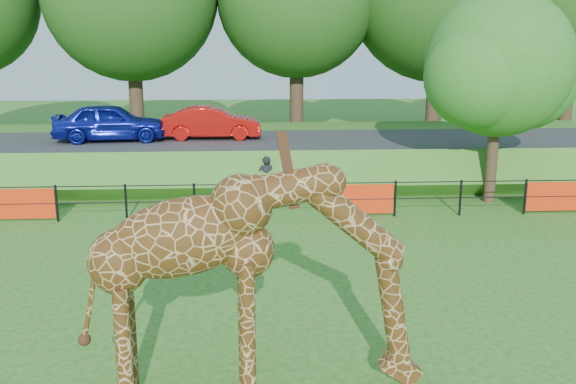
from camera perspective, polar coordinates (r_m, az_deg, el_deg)
name	(u,v)px	position (r m, az deg, el deg)	size (l,w,h in m)	color
ground	(270,342)	(11.73, -1.59, -13.20)	(90.00, 90.00, 0.00)	#286419
giraffe	(257,285)	(9.40, -2.81, -8.26)	(5.02, 0.92, 3.59)	#4E2D10
perimeter_fence	(262,201)	(19.06, -2.32, -0.76)	(28.07, 0.10, 1.10)	black
embankment	(259,153)	(26.37, -2.61, 3.52)	(40.00, 9.00, 1.30)	#286419
road	(259,141)	(24.77, -2.58, 4.52)	(40.00, 5.00, 0.12)	#323235
car_blue	(110,122)	(25.30, -15.51, 6.00)	(1.69, 4.20, 1.43)	#141FA3
car_red	(212,123)	(25.13, -6.78, 6.15)	(1.32, 3.79, 1.25)	red
visitor	(266,179)	(21.05, -1.95, 1.20)	(0.55, 0.36, 1.51)	black
tree_east	(501,69)	(21.60, 18.43, 10.29)	(5.40, 4.71, 6.76)	#352217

